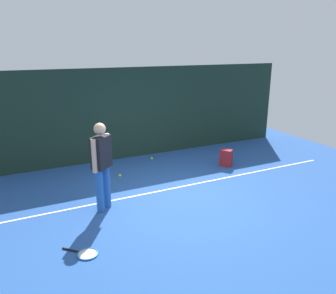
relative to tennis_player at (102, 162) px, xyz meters
name	(u,v)px	position (x,y,z in m)	size (l,w,h in m)	color
ground_plane	(176,198)	(1.47, -0.20, -0.97)	(12.00, 12.00, 0.00)	#234C93
back_fence	(126,114)	(1.47, 2.80, 0.27)	(10.00, 0.10, 2.48)	#192D23
court_line	(166,190)	(1.47, 0.28, -0.96)	(9.00, 0.05, 0.00)	white
tennis_player	(102,162)	(0.00, 0.00, 0.00)	(0.45, 0.43, 1.70)	#2659A5
tennis_racket	(86,254)	(-0.66, -1.33, -0.95)	(0.56, 0.56, 0.03)	black
backpack	(226,158)	(3.54, 0.98, -0.76)	(0.38, 0.37, 0.44)	maroon
tennis_ball_near_player	(120,175)	(0.79, 1.45, -0.93)	(0.07, 0.07, 0.07)	#CCE033
tennis_ball_by_fence	(152,158)	(1.98, 2.28, -0.93)	(0.07, 0.07, 0.07)	#CCE033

